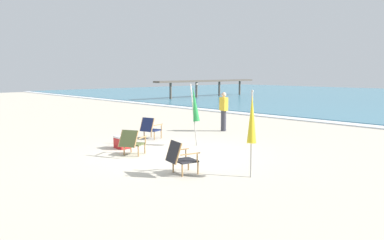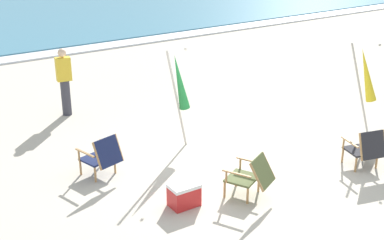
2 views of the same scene
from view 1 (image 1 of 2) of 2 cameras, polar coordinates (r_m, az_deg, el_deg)
ground_plane at (r=11.42m, az=-3.15°, el=-5.14°), size 80.00×80.00×0.00m
surf_band at (r=19.60m, az=20.35°, el=-0.28°), size 80.00×1.10×0.06m
beach_chair_far_center at (r=11.19m, az=-9.17°, el=-3.27°), size 0.86×0.94×0.78m
beach_chair_mid_center at (r=9.06m, az=-1.83°, el=-5.61°), size 0.71×0.79×0.82m
beach_chair_back_left at (r=13.85m, az=-6.39°, el=-1.16°), size 0.74×0.82×0.81m
umbrella_furled_yellow at (r=8.93m, az=9.11°, el=0.06°), size 0.51×0.60×2.06m
umbrella_furled_green at (r=12.55m, az=0.42°, el=2.33°), size 0.52×0.30×2.10m
person_near_chairs at (r=15.69m, az=4.84°, el=1.35°), size 0.37×0.25×1.63m
cooler_box at (r=12.35m, az=-10.62°, el=-3.35°), size 0.49×0.35×0.40m
pier_distant at (r=36.26m, az=2.49°, el=5.81°), size 0.90×12.72×1.71m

